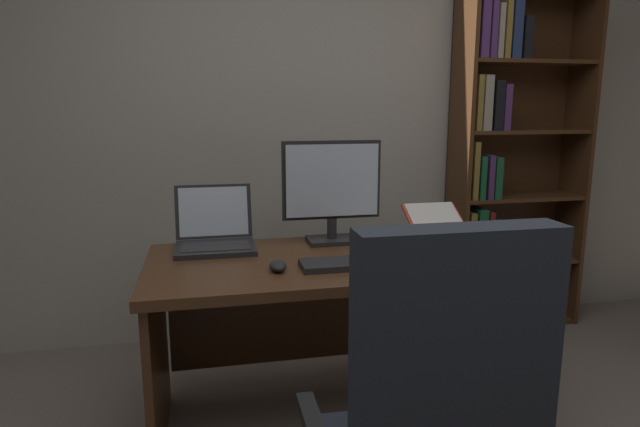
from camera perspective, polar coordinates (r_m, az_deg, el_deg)
The scene contains 11 objects.
wall_back at distance 3.22m, azimuth -1.10°, elevation 12.21°, with size 5.67×0.12×2.82m, color #B2ADA3.
desk at distance 2.36m, azimuth 1.46°, elevation -9.00°, with size 1.55×0.74×0.75m.
bookshelf at distance 3.45m, azimuth 18.92°, elevation 4.32°, with size 0.82×0.29×2.03m.
monitor at distance 2.41m, azimuth 1.26°, elevation 2.29°, with size 0.45×0.16×0.46m.
laptop at distance 2.39m, azimuth -11.14°, elevation -2.31°, with size 0.34×0.32×0.26m.
keyboard at distance 2.09m, azimuth 3.68°, elevation -5.30°, with size 0.42×0.15×0.02m, color #232326.
computer_mouse at distance 2.03m, azimuth -4.52°, elevation -5.58°, with size 0.06×0.10×0.04m, color #232326.
reading_stand_with_book at distance 2.66m, azimuth 12.19°, elevation -0.73°, with size 0.27×0.25×0.14m.
open_binder at distance 2.20m, azimuth 14.52°, elevation -4.87°, with size 0.51×0.28×0.02m.
notepad at distance 2.30m, azimuth 6.30°, elevation -4.00°, with size 0.15×0.21×0.01m, color white.
pen at distance 2.31m, azimuth 6.78°, elevation -3.75°, with size 0.01×0.01×0.14m, color navy.
Camera 1 is at (-0.61, -1.14, 1.36)m, focal length 30.04 mm.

